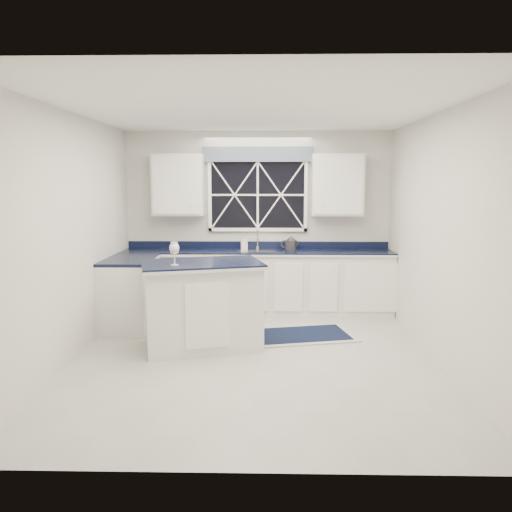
{
  "coord_description": "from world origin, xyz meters",
  "views": [
    {
      "loc": [
        0.13,
        -5.36,
        1.95
      ],
      "look_at": [
        0.01,
        0.4,
        1.09
      ],
      "focal_mm": 35.0,
      "sensor_mm": 36.0,
      "label": 1
    }
  ],
  "objects_px": {
    "wine_glass": "(174,249)",
    "faucet": "(258,238)",
    "island": "(202,305)",
    "kettle": "(291,243)",
    "soap_bottle": "(244,242)",
    "dishwasher": "(184,285)"
  },
  "relations": [
    {
      "from": "faucet",
      "to": "kettle",
      "type": "bearing_deg",
      "value": -13.89
    },
    {
      "from": "island",
      "to": "kettle",
      "type": "distance_m",
      "value": 2.08
    },
    {
      "from": "dishwasher",
      "to": "wine_glass",
      "type": "bearing_deg",
      "value": -83.55
    },
    {
      "from": "island",
      "to": "dishwasher",
      "type": "bearing_deg",
      "value": 91.39
    },
    {
      "from": "faucet",
      "to": "kettle",
      "type": "relative_size",
      "value": 1.05
    },
    {
      "from": "dishwasher",
      "to": "wine_glass",
      "type": "xyz_separation_m",
      "value": [
        0.21,
        -1.83,
        0.79
      ]
    },
    {
      "from": "dishwasher",
      "to": "faucet",
      "type": "bearing_deg",
      "value": 10.02
    },
    {
      "from": "kettle",
      "to": "soap_bottle",
      "type": "distance_m",
      "value": 0.71
    },
    {
      "from": "island",
      "to": "wine_glass",
      "type": "height_order",
      "value": "wine_glass"
    },
    {
      "from": "faucet",
      "to": "wine_glass",
      "type": "distance_m",
      "value": 2.22
    },
    {
      "from": "island",
      "to": "soap_bottle",
      "type": "xyz_separation_m",
      "value": [
        0.42,
        1.77,
        0.53
      ]
    },
    {
      "from": "island",
      "to": "kettle",
      "type": "relative_size",
      "value": 5.34
    },
    {
      "from": "faucet",
      "to": "wine_glass",
      "type": "bearing_deg",
      "value": -113.78
    },
    {
      "from": "soap_bottle",
      "to": "kettle",
      "type": "bearing_deg",
      "value": -7.88
    },
    {
      "from": "wine_glass",
      "to": "faucet",
      "type": "bearing_deg",
      "value": 66.22
    },
    {
      "from": "dishwasher",
      "to": "wine_glass",
      "type": "height_order",
      "value": "wine_glass"
    },
    {
      "from": "dishwasher",
      "to": "island",
      "type": "distance_m",
      "value": 1.67
    },
    {
      "from": "faucet",
      "to": "wine_glass",
      "type": "relative_size",
      "value": 1.16
    },
    {
      "from": "island",
      "to": "faucet",
      "type": "bearing_deg",
      "value": 55.63
    },
    {
      "from": "faucet",
      "to": "dishwasher",
      "type": "bearing_deg",
      "value": -169.98
    },
    {
      "from": "island",
      "to": "wine_glass",
      "type": "relative_size",
      "value": 5.9
    },
    {
      "from": "kettle",
      "to": "dishwasher",
      "type": "bearing_deg",
      "value": -159.75
    }
  ]
}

